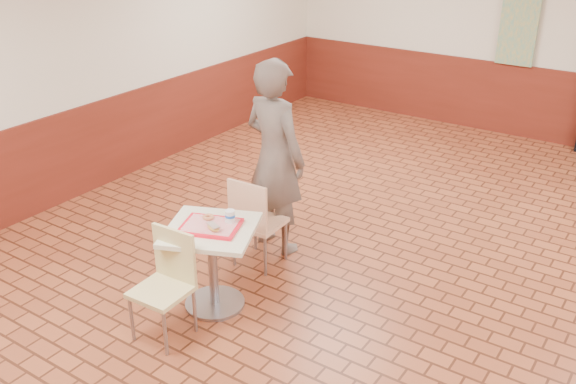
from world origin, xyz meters
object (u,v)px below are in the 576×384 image
Objects in this scene: chair_main_back at (255,218)px; long_john_donut at (213,227)px; serving_tray at (211,226)px; paper_cup at (230,216)px; ring_donut at (208,217)px; chair_main_front at (167,279)px; customer at (275,157)px; main_table at (212,254)px.

long_john_donut is (0.16, -0.75, 0.29)m from chair_main_back.
chair_main_back is at bearing 97.41° from serving_tray.
serving_tray is at bearing -128.79° from paper_cup.
chair_main_back is 0.69m from ring_donut.
paper_cup reaches higher than ring_donut.
chair_main_back reaches higher than chair_main_front.
paper_cup is (0.03, 0.18, 0.03)m from long_john_donut.
customer is 11.54× the size of long_john_donut.
main_table is 0.30m from long_john_donut.
paper_cup is (0.16, 0.59, 0.33)m from chair_main_front.
long_john_donut is (0.15, -0.12, 0.01)m from ring_donut.
chair_main_front is 5.33× the size of long_john_donut.
paper_cup reaches higher than serving_tray.
customer is at bearing 97.95° from main_table.
chair_main_front is 0.98× the size of chair_main_back.
long_john_donut is at bearing -35.43° from main_table.
long_john_donut is at bearing -38.37° from ring_donut.
chair_main_back is at bearing 90.87° from ring_donut.
main_table is 7.81× the size of ring_donut.
serving_tray is 0.09m from long_john_donut.
chair_main_back is 1.93× the size of serving_tray.
ring_donut reaches higher than serving_tray.
customer is 4.09× the size of serving_tray.
ring_donut is (0.01, -0.63, 0.28)m from chair_main_back.
chair_main_back is at bearing 102.23° from long_john_donut.
chair_main_back is 0.75m from serving_tray.
customer is at bearing 97.95° from serving_tray.
chair_main_front is 1.63m from customer.
serving_tray is 4.85× the size of ring_donut.
chair_main_front is at bearing -105.20° from paper_cup.
main_table is at bearing -128.79° from paper_cup.
chair_main_back is at bearing 97.41° from main_table.
ring_donut is at bearing 141.63° from long_john_donut.
serving_tray is 0.11m from ring_donut.
paper_cup is at bearing 51.21° from serving_tray.
main_table is at bearing 0.00° from serving_tray.
chair_main_back is 0.47× the size of customer.
customer reaches higher than chair_main_front.
customer reaches higher than main_table.
chair_main_front is at bearing 89.30° from chair_main_back.
chair_main_back reaches higher than paper_cup.
paper_cup is at bearing 72.71° from chair_main_front.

